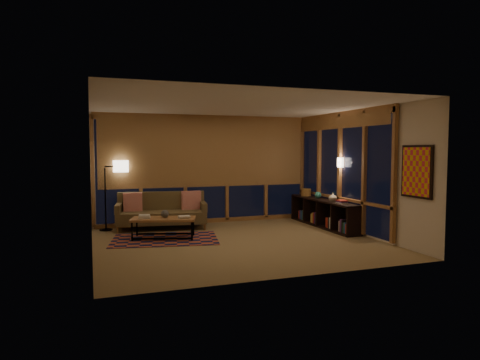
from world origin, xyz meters
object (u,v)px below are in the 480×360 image
object	(u,v)px
coffee_table	(164,228)
bookshelf	(323,213)
floor_lamp	(105,195)
sofa	(162,211)

from	to	relation	value
coffee_table	bookshelf	bearing A→B (deg)	18.75
floor_lamp	bookshelf	size ratio (longest dim) A/B	0.61
floor_lamp	coffee_table	bearing A→B (deg)	-65.06
coffee_table	bookshelf	size ratio (longest dim) A/B	0.50
floor_lamp	bookshelf	distance (m)	5.11
sofa	coffee_table	size ratio (longest dim) A/B	1.56
sofa	floor_lamp	xyz separation A→B (m)	(-1.23, 0.27, 0.39)
sofa	bookshelf	bearing A→B (deg)	-6.33
coffee_table	floor_lamp	size ratio (longest dim) A/B	0.81
coffee_table	floor_lamp	distance (m)	1.86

